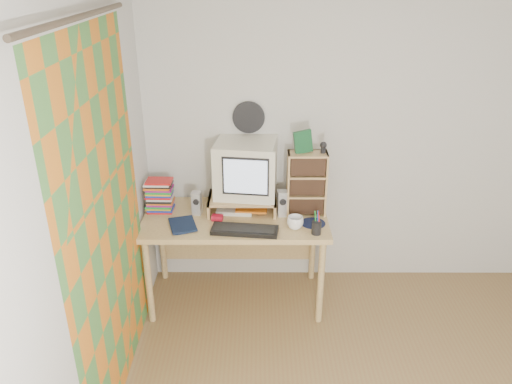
{
  "coord_description": "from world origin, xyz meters",
  "views": [
    {
      "loc": [
        -0.86,
        -1.99,
        2.51
      ],
      "look_at": [
        -0.87,
        1.33,
        0.98
      ],
      "focal_mm": 35.0,
      "sensor_mm": 36.0,
      "label": 1
    }
  ],
  "objects_px": {
    "keyboard": "(245,230)",
    "cd_rack": "(307,184)",
    "desk": "(236,228)",
    "mug": "(295,223)",
    "diary": "(170,225)",
    "crt_monitor": "(246,169)",
    "dvd_stack": "(160,195)"
  },
  "relations": [
    {
      "from": "mug",
      "to": "crt_monitor",
      "type": "bearing_deg",
      "value": 137.66
    },
    {
      "from": "crt_monitor",
      "to": "cd_rack",
      "type": "relative_size",
      "value": 0.9
    },
    {
      "from": "desk",
      "to": "dvd_stack",
      "type": "height_order",
      "value": "dvd_stack"
    },
    {
      "from": "crt_monitor",
      "to": "diary",
      "type": "xyz_separation_m",
      "value": [
        -0.55,
        -0.33,
        -0.31
      ]
    },
    {
      "from": "desk",
      "to": "mug",
      "type": "bearing_deg",
      "value": -28.75
    },
    {
      "from": "mug",
      "to": "diary",
      "type": "xyz_separation_m",
      "value": [
        -0.91,
        0.0,
        -0.02
      ]
    },
    {
      "from": "keyboard",
      "to": "cd_rack",
      "type": "xyz_separation_m",
      "value": [
        0.46,
        0.31,
        0.23
      ]
    },
    {
      "from": "mug",
      "to": "keyboard",
      "type": "bearing_deg",
      "value": -171.01
    },
    {
      "from": "mug",
      "to": "diary",
      "type": "relative_size",
      "value": 0.54
    },
    {
      "from": "diary",
      "to": "cd_rack",
      "type": "bearing_deg",
      "value": -2.59
    },
    {
      "from": "desk",
      "to": "crt_monitor",
      "type": "height_order",
      "value": "crt_monitor"
    },
    {
      "from": "desk",
      "to": "mug",
      "type": "relative_size",
      "value": 11.72
    },
    {
      "from": "desk",
      "to": "cd_rack",
      "type": "bearing_deg",
      "value": 0.87
    },
    {
      "from": "dvd_stack",
      "to": "cd_rack",
      "type": "xyz_separation_m",
      "value": [
        1.13,
        -0.03,
        0.11
      ]
    },
    {
      "from": "keyboard",
      "to": "diary",
      "type": "xyz_separation_m",
      "value": [
        -0.55,
        0.06,
        0.01
      ]
    },
    {
      "from": "keyboard",
      "to": "mug",
      "type": "bearing_deg",
      "value": 15.75
    },
    {
      "from": "desk",
      "to": "diary",
      "type": "distance_m",
      "value": 0.55
    },
    {
      "from": "mug",
      "to": "desk",
      "type": "bearing_deg",
      "value": 151.25
    },
    {
      "from": "crt_monitor",
      "to": "keyboard",
      "type": "distance_m",
      "value": 0.5
    },
    {
      "from": "crt_monitor",
      "to": "dvd_stack",
      "type": "xyz_separation_m",
      "value": [
        -0.67,
        -0.05,
        -0.19
      ]
    },
    {
      "from": "keyboard",
      "to": "dvd_stack",
      "type": "xyz_separation_m",
      "value": [
        -0.66,
        0.34,
        0.12
      ]
    },
    {
      "from": "cd_rack",
      "to": "diary",
      "type": "distance_m",
      "value": 1.06
    },
    {
      "from": "desk",
      "to": "cd_rack",
      "type": "relative_size",
      "value": 2.84
    },
    {
      "from": "crt_monitor",
      "to": "diary",
      "type": "bearing_deg",
      "value": -141.69
    },
    {
      "from": "dvd_stack",
      "to": "mug",
      "type": "xyz_separation_m",
      "value": [
        1.03,
        -0.28,
        -0.09
      ]
    },
    {
      "from": "keyboard",
      "to": "diary",
      "type": "relative_size",
      "value": 2.15
    },
    {
      "from": "crt_monitor",
      "to": "dvd_stack",
      "type": "bearing_deg",
      "value": -168.26
    },
    {
      "from": "keyboard",
      "to": "mug",
      "type": "xyz_separation_m",
      "value": [
        0.37,
        0.06,
        0.03
      ]
    },
    {
      "from": "mug",
      "to": "diary",
      "type": "height_order",
      "value": "mug"
    },
    {
      "from": "desk",
      "to": "diary",
      "type": "relative_size",
      "value": 6.29
    },
    {
      "from": "keyboard",
      "to": "mug",
      "type": "relative_size",
      "value": 4.0
    },
    {
      "from": "keyboard",
      "to": "diary",
      "type": "distance_m",
      "value": 0.55
    }
  ]
}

